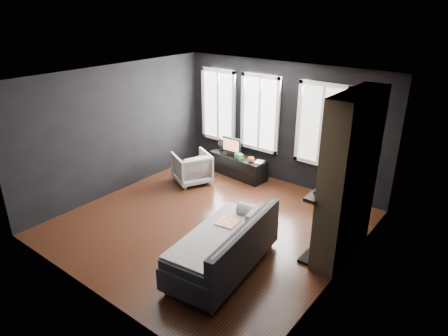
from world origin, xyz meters
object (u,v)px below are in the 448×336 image
Objects in this scene: media_console at (238,166)px; monitor at (232,145)px; mug at (251,159)px; armchair at (192,166)px; mantel_vase at (345,167)px; book at (256,156)px; sofa at (223,244)px.

monitor is at bearing -177.23° from media_console.
mug is at bearing -7.44° from media_console.
media_console is 2.77× the size of monitor.
mantel_vase is (3.55, -0.11, 0.94)m from armchair.
book is (1.13, 0.91, 0.23)m from armchair.
armchair reaches higher than mug.
monitor is at bearing 170.38° from mug.
mantel_vase reaches higher than mug.
media_console is at bearing 115.39° from sofa.
monitor is (-2.11, 3.03, 0.28)m from sofa.
monitor is 2.46× the size of mantel_vase.
book is 2.72m from mantel_vase.
armchair is at bearing -141.18° from mug.
book is (0.71, -0.04, -0.11)m from monitor.
sofa reaches higher than armchair.
book is 1.15× the size of mantel_vase.
mug is at bearing -9.87° from monitor.
mantel_vase is (2.93, -1.05, 1.08)m from media_console.
mantel_vase reaches higher than armchair.
mantel_vase is at bearing -14.37° from media_console.
armchair is 1.50× the size of monitor.
media_console is 6.81× the size of mantel_vase.
armchair is at bearing -117.85° from media_console.
book is (-1.40, 2.99, 0.17)m from sofa.
monitor is (-0.20, 0.01, 0.48)m from media_console.
media_console is 0.52m from monitor.
media_console is at bearing 176.73° from book.
mug is at bearing 155.62° from armchair.
sofa is 9.76× the size of mantel_vase.
mug is (0.63, -0.11, -0.17)m from monitor.
media_console is 0.54m from mug.
sofa is at bearing -55.35° from monitor.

